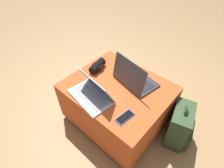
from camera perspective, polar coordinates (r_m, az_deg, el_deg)
name	(u,v)px	position (r m, az deg, el deg)	size (l,w,h in m)	color
ground_plane	(117,118)	(1.88, 1.62, -11.08)	(14.00, 14.00, 0.00)	tan
ottoman	(117,104)	(1.70, 1.78, -6.46)	(0.87, 0.74, 0.47)	maroon
laptop_near	(92,92)	(1.42, -6.48, -2.73)	(0.40, 0.27, 0.22)	silver
laptop_far	(134,78)	(1.53, 7.05, 1.82)	(0.40, 0.31, 0.26)	#333338
cell_phone	(125,117)	(1.31, 4.23, -10.75)	(0.08, 0.16, 0.01)	#1E4C9E
backpack	(180,126)	(1.71, 21.23, -12.75)	(0.27, 0.32, 0.46)	#385133
wrist_brace	(97,66)	(1.69, -4.78, 5.90)	(0.12, 0.20, 0.08)	black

